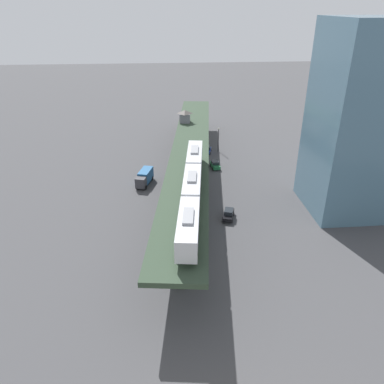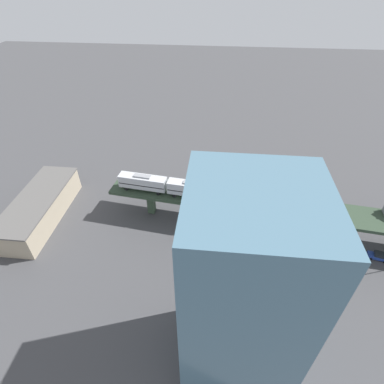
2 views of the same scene
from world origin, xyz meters
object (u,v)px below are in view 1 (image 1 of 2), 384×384
(street_lamp, at_px, (218,138))
(street_car_green, at_px, (215,165))
(street_car_black, at_px, (229,214))
(subway_train, at_px, (192,186))
(street_car_blue, at_px, (207,150))
(delivery_truck, at_px, (145,177))
(signal_hut, at_px, (185,116))
(office_tower, at_px, (360,122))

(street_lamp, bearing_deg, street_car_green, 77.99)
(street_car_black, distance_m, street_lamp, 37.50)
(subway_train, xyz_separation_m, street_car_blue, (-8.11, -43.93, -10.01))
(street_lamp, bearing_deg, delivery_truck, 44.64)
(signal_hut, bearing_deg, street_lamp, 172.11)
(street_car_blue, height_order, street_lamp, street_lamp)
(street_car_blue, xyz_separation_m, street_lamp, (-3.17, -0.76, 3.17))
(street_car_blue, bearing_deg, signal_hut, -18.40)
(street_lamp, bearing_deg, subway_train, 75.84)
(street_car_green, bearing_deg, street_car_black, 87.94)
(subway_train, height_order, street_lamp, subway_train)
(subway_train, xyz_separation_m, street_lamp, (-11.27, -44.68, -6.84))
(subway_train, xyz_separation_m, street_car_black, (-7.84, -7.47, -10.01))
(delivery_truck, bearing_deg, street_car_blue, -131.60)
(street_car_black, bearing_deg, street_lamp, -95.27)
(street_car_green, height_order, street_car_black, same)
(subway_train, relative_size, signal_hut, 10.36)
(street_car_blue, bearing_deg, delivery_truck, 48.40)
(street_car_green, distance_m, delivery_truck, 19.54)
(signal_hut, relative_size, street_car_blue, 0.77)
(street_car_blue, distance_m, office_tower, 44.92)
(signal_hut, distance_m, street_car_blue, 11.32)
(office_tower, bearing_deg, delivery_truck, -19.03)
(street_car_black, xyz_separation_m, delivery_truck, (16.82, -17.21, 0.82))
(street_car_blue, relative_size, delivery_truck, 0.62)
(street_car_black, height_order, delivery_truck, delivery_truck)
(street_car_black, bearing_deg, subway_train, 43.62)
(delivery_truck, bearing_deg, street_lamp, -135.36)
(signal_hut, xyz_separation_m, street_car_green, (-6.80, 13.14, -9.27))
(subway_train, height_order, delivery_truck, subway_train)
(street_lamp, bearing_deg, street_car_blue, 13.45)
(street_car_black, distance_m, delivery_truck, 24.08)
(street_car_black, relative_size, office_tower, 0.13)
(street_car_blue, xyz_separation_m, office_tower, (-24.47, 33.58, 17.06))
(street_car_black, xyz_separation_m, street_car_blue, (-0.27, -36.45, 0.00))
(signal_hut, bearing_deg, street_car_black, 98.70)
(subway_train, bearing_deg, delivery_truck, -70.01)
(street_car_green, height_order, delivery_truck, delivery_truck)
(subway_train, xyz_separation_m, delivery_truck, (8.98, -24.68, -9.19))
(delivery_truck, bearing_deg, office_tower, 160.97)
(street_car_black, xyz_separation_m, street_lamp, (-3.43, -37.21, 3.17))
(signal_hut, distance_m, delivery_truck, 25.38)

